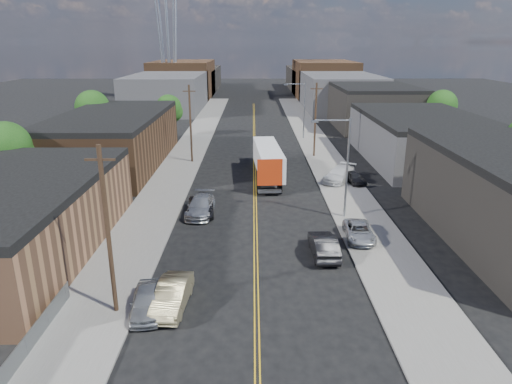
{
  "coord_description": "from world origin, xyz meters",
  "views": [
    {
      "loc": [
        -0.19,
        -13.2,
        15.04
      ],
      "look_at": [
        0.06,
        24.88,
        2.5
      ],
      "focal_mm": 32.0,
      "sensor_mm": 36.0,
      "label": 1
    }
  ],
  "objects_px": {
    "car_right_lot_a": "(359,231)",
    "car_right_lot_b": "(340,174)",
    "car_right_oncoming": "(324,245)",
    "car_left_b": "(172,295)",
    "semi_truck": "(268,158)",
    "car_left_d": "(201,206)",
    "car_left_c": "(201,207)",
    "car_right_lot_c": "(354,177)",
    "car_left_a": "(147,301)"
  },
  "relations": [
    {
      "from": "car_left_c",
      "to": "car_right_lot_a",
      "type": "bearing_deg",
      "value": -27.99
    },
    {
      "from": "semi_truck",
      "to": "car_left_d",
      "type": "relative_size",
      "value": 2.7
    },
    {
      "from": "car_left_b",
      "to": "car_right_lot_c",
      "type": "xyz_separation_m",
      "value": [
        16.0,
        24.65,
        -0.0
      ]
    },
    {
      "from": "car_right_oncoming",
      "to": "car_left_a",
      "type": "bearing_deg",
      "value": 31.72
    },
    {
      "from": "car_left_b",
      "to": "car_right_lot_a",
      "type": "xyz_separation_m",
      "value": [
        13.2,
        9.53,
        -0.01
      ]
    },
    {
      "from": "car_right_oncoming",
      "to": "car_right_lot_c",
      "type": "bearing_deg",
      "value": -110.02
    },
    {
      "from": "car_left_b",
      "to": "car_right_lot_c",
      "type": "relative_size",
      "value": 1.27
    },
    {
      "from": "car_right_oncoming",
      "to": "car_left_b",
      "type": "bearing_deg",
      "value": 33.24
    },
    {
      "from": "semi_truck",
      "to": "car_left_d",
      "type": "bearing_deg",
      "value": -121.63
    },
    {
      "from": "car_left_a",
      "to": "car_left_b",
      "type": "height_order",
      "value": "car_left_b"
    },
    {
      "from": "car_right_lot_a",
      "to": "car_right_lot_b",
      "type": "height_order",
      "value": "car_right_lot_b"
    },
    {
      "from": "car_left_b",
      "to": "car_left_c",
      "type": "bearing_deg",
      "value": 94.14
    },
    {
      "from": "car_left_b",
      "to": "car_right_oncoming",
      "type": "relative_size",
      "value": 0.98
    },
    {
      "from": "car_right_lot_c",
      "to": "car_left_c",
      "type": "bearing_deg",
      "value": -165.83
    },
    {
      "from": "car_left_c",
      "to": "car_left_b",
      "type": "bearing_deg",
      "value": -93.76
    },
    {
      "from": "car_left_a",
      "to": "car_left_b",
      "type": "relative_size",
      "value": 0.89
    },
    {
      "from": "car_left_d",
      "to": "car_left_c",
      "type": "bearing_deg",
      "value": 0.0
    },
    {
      "from": "car_right_oncoming",
      "to": "car_right_lot_c",
      "type": "distance_m",
      "value": 18.74
    },
    {
      "from": "car_left_d",
      "to": "car_right_lot_c",
      "type": "distance_m",
      "value": 18.44
    },
    {
      "from": "car_left_b",
      "to": "semi_truck",
      "type": "bearing_deg",
      "value": 81.04
    },
    {
      "from": "car_right_lot_a",
      "to": "car_left_b",
      "type": "bearing_deg",
      "value": -141.4
    },
    {
      "from": "car_right_lot_c",
      "to": "car_left_a",
      "type": "bearing_deg",
      "value": -140.31
    },
    {
      "from": "car_right_lot_c",
      "to": "car_left_b",
      "type": "bearing_deg",
      "value": -138.65
    },
    {
      "from": "car_right_oncoming",
      "to": "car_right_lot_b",
      "type": "xyz_separation_m",
      "value": [
        4.54,
        18.58,
        0.13
      ]
    },
    {
      "from": "car_left_a",
      "to": "car_right_lot_b",
      "type": "distance_m",
      "value": 30.5
    },
    {
      "from": "car_left_c",
      "to": "car_right_lot_c",
      "type": "xyz_separation_m",
      "value": [
        16.0,
        9.17,
        0.08
      ]
    },
    {
      "from": "car_left_c",
      "to": "car_right_lot_a",
      "type": "height_order",
      "value": "car_left_c"
    },
    {
      "from": "car_left_a",
      "to": "car_right_lot_a",
      "type": "distance_m",
      "value": 17.73
    },
    {
      "from": "car_left_a",
      "to": "car_right_lot_a",
      "type": "bearing_deg",
      "value": 27.41
    },
    {
      "from": "car_right_lot_a",
      "to": "car_right_lot_c",
      "type": "bearing_deg",
      "value": 82.27
    },
    {
      "from": "car_left_d",
      "to": "car_right_oncoming",
      "type": "bearing_deg",
      "value": -37.74
    },
    {
      "from": "car_left_a",
      "to": "car_right_lot_b",
      "type": "relative_size",
      "value": 0.79
    },
    {
      "from": "car_left_c",
      "to": "car_right_lot_c",
      "type": "bearing_deg",
      "value": 26.07
    },
    {
      "from": "car_left_c",
      "to": "car_right_oncoming",
      "type": "distance_m",
      "value": 13.17
    },
    {
      "from": "car_right_oncoming",
      "to": "car_left_c",
      "type": "bearing_deg",
      "value": -41.97
    },
    {
      "from": "semi_truck",
      "to": "car_right_lot_c",
      "type": "distance_m",
      "value": 10.15
    },
    {
      "from": "car_left_d",
      "to": "car_right_oncoming",
      "type": "height_order",
      "value": "car_right_oncoming"
    },
    {
      "from": "semi_truck",
      "to": "car_right_lot_b",
      "type": "height_order",
      "value": "semi_truck"
    },
    {
      "from": "semi_truck",
      "to": "car_right_oncoming",
      "type": "height_order",
      "value": "semi_truck"
    },
    {
      "from": "car_left_a",
      "to": "semi_truck",
      "type": "bearing_deg",
      "value": 67.31
    },
    {
      "from": "car_left_b",
      "to": "car_left_c",
      "type": "height_order",
      "value": "car_left_b"
    },
    {
      "from": "car_right_lot_b",
      "to": "car_right_oncoming",
      "type": "bearing_deg",
      "value": -71.86
    },
    {
      "from": "car_left_a",
      "to": "car_left_d",
      "type": "relative_size",
      "value": 0.78
    },
    {
      "from": "car_right_lot_b",
      "to": "car_right_lot_a",
      "type": "bearing_deg",
      "value": -62.93
    },
    {
      "from": "semi_truck",
      "to": "car_left_a",
      "type": "relative_size",
      "value": 3.47
    },
    {
      "from": "car_left_d",
      "to": "car_right_lot_b",
      "type": "xyz_separation_m",
      "value": [
        14.54,
        10.0,
        0.14
      ]
    },
    {
      "from": "car_left_c",
      "to": "car_right_oncoming",
      "type": "bearing_deg",
      "value": -44.38
    },
    {
      "from": "car_right_lot_a",
      "to": "car_right_lot_b",
      "type": "bearing_deg",
      "value": 87.96
    },
    {
      "from": "car_left_c",
      "to": "car_right_lot_b",
      "type": "bearing_deg",
      "value": 30.76
    },
    {
      "from": "car_left_a",
      "to": "car_left_c",
      "type": "height_order",
      "value": "car_left_a"
    }
  ]
}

